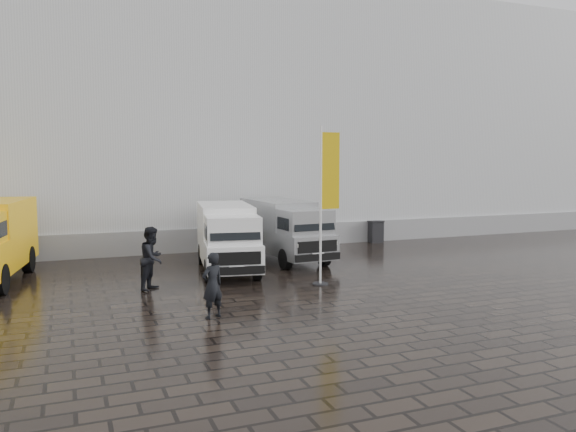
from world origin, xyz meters
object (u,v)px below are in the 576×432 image
van_white (227,239)px  person_front (212,285)px  van_silver (285,231)px  flagpole (326,197)px  wheelie_bin (376,232)px  person_tent (152,258)px

van_white → person_front: van_white is taller
van_silver → flagpole: flagpole is taller
van_white → van_silver: 3.00m
flagpole → wheelie_bin: flagpole is taller
flagpole → person_front: flagpole is taller
person_front → person_tent: person_tent is taller
wheelie_bin → person_tent: (-11.29, -6.11, 0.43)m
van_white → person_front: (-1.92, -5.60, -0.34)m
person_tent → wheelie_bin: bearing=-26.6°
person_front → person_tent: 3.78m
van_white → wheelie_bin: size_ratio=5.09×
van_silver → flagpole: bearing=-98.2°
flagpole → van_white: bearing=126.5°
wheelie_bin → person_front: size_ratio=0.64×
van_silver → person_front: van_silver is taller
flagpole → person_front: bearing=-150.0°
flagpole → wheelie_bin: 9.79m
person_front → person_tent: bearing=-98.1°
van_silver → person_front: bearing=-127.2°
van_white → flagpole: size_ratio=1.08×
flagpole → person_tent: bearing=166.8°
person_tent → flagpole: bearing=-68.2°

